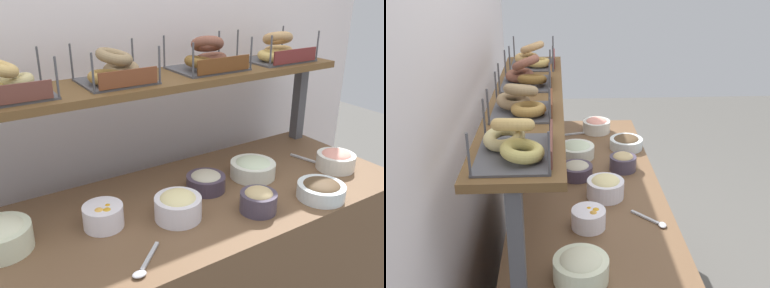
# 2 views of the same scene
# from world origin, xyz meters

# --- Properties ---
(back_wall) EXTENTS (2.88, 0.06, 2.40)m
(back_wall) POSITION_xyz_m (0.00, 0.55, 1.20)
(back_wall) COLOR silver
(back_wall) RESTS_ON ground_plane
(deli_counter) EXTENTS (1.68, 0.70, 0.85)m
(deli_counter) POSITION_xyz_m (0.00, 0.00, 0.42)
(deli_counter) COLOR brown
(deli_counter) RESTS_ON ground_plane
(shelf_riser_right) EXTENTS (0.05, 0.05, 0.40)m
(shelf_riser_right) POSITION_xyz_m (0.78, 0.27, 1.05)
(shelf_riser_right) COLOR #4C4C51
(shelf_riser_right) RESTS_ON deli_counter
(upper_shelf) EXTENTS (1.64, 0.32, 0.03)m
(upper_shelf) POSITION_xyz_m (0.00, 0.27, 1.26)
(upper_shelf) COLOR brown
(upper_shelf) RESTS_ON shelf_riser_left
(bowl_lox_spread) EXTENTS (0.17, 0.17, 0.09)m
(bowl_lox_spread) POSITION_xyz_m (0.65, -0.10, 0.89)
(bowl_lox_spread) COLOR silver
(bowl_lox_spread) RESTS_ON deli_counter
(bowl_hummus) EXTENTS (0.14, 0.14, 0.09)m
(bowl_hummus) POSITION_xyz_m (0.11, -0.19, 0.90)
(bowl_hummus) COLOR #463D4E
(bowl_hummus) RESTS_ON deli_counter
(bowl_tuna_salad) EXTENTS (0.16, 0.16, 0.08)m
(bowl_tuna_salad) POSITION_xyz_m (0.05, 0.05, 0.89)
(bowl_tuna_salad) COLOR #433647
(bowl_tuna_salad) RESTS_ON deli_counter
(bowl_scallion_spread) EXTENTS (0.19, 0.19, 0.08)m
(bowl_scallion_spread) POSITION_xyz_m (0.28, 0.04, 0.89)
(bowl_scallion_spread) COLOR white
(bowl_scallion_spread) RESTS_ON deli_counter
(bowl_potato_salad) EXTENTS (0.19, 0.19, 0.10)m
(bowl_potato_salad) POSITION_xyz_m (-0.72, 0.06, 0.90)
(bowl_potato_salad) COLOR beige
(bowl_potato_salad) RESTS_ON deli_counter
(bowl_egg_salad) EXTENTS (0.17, 0.17, 0.10)m
(bowl_egg_salad) POSITION_xyz_m (-0.16, -0.08, 0.90)
(bowl_egg_salad) COLOR white
(bowl_egg_salad) RESTS_ON deli_counter
(bowl_chocolate_spread) EXTENTS (0.18, 0.18, 0.07)m
(bowl_chocolate_spread) POSITION_xyz_m (0.39, -0.25, 0.89)
(bowl_chocolate_spread) COLOR white
(bowl_chocolate_spread) RESTS_ON deli_counter
(bowl_fruit_salad) EXTENTS (0.14, 0.14, 0.09)m
(bowl_fruit_salad) POSITION_xyz_m (-0.40, 0.02, 0.89)
(bowl_fruit_salad) COLOR white
(bowl_fruit_salad) RESTS_ON deli_counter
(serving_spoon_near_plate) EXTENTS (0.07, 0.17, 0.01)m
(serving_spoon_near_plate) POSITION_xyz_m (0.61, -0.01, 0.86)
(serving_spoon_near_plate) COLOR #B7B7BC
(serving_spoon_near_plate) RESTS_ON deli_counter
(serving_spoon_by_edge) EXTENTS (0.14, 0.13, 0.01)m
(serving_spoon_by_edge) POSITION_xyz_m (-0.38, -0.26, 0.86)
(serving_spoon_by_edge) COLOR #B7B7BC
(serving_spoon_by_edge) RESTS_ON deli_counter
(bagel_basket_everything) EXTENTS (0.27, 0.26, 0.14)m
(bagel_basket_everything) POSITION_xyz_m (-0.22, 0.28, 1.33)
(bagel_basket_everything) COLOR #4C4C51
(bagel_basket_everything) RESTS_ON upper_shelf
(bagel_basket_cinnamon_raisin) EXTENTS (0.30, 0.26, 0.15)m
(bagel_basket_cinnamon_raisin) POSITION_xyz_m (0.21, 0.28, 1.33)
(bagel_basket_cinnamon_raisin) COLOR #4C4C51
(bagel_basket_cinnamon_raisin) RESTS_ON upper_shelf
(bagel_basket_sesame) EXTENTS (0.30, 0.25, 0.15)m
(bagel_basket_sesame) POSITION_xyz_m (0.59, 0.27, 1.33)
(bagel_basket_sesame) COLOR #4C4C51
(bagel_basket_sesame) RESTS_ON upper_shelf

